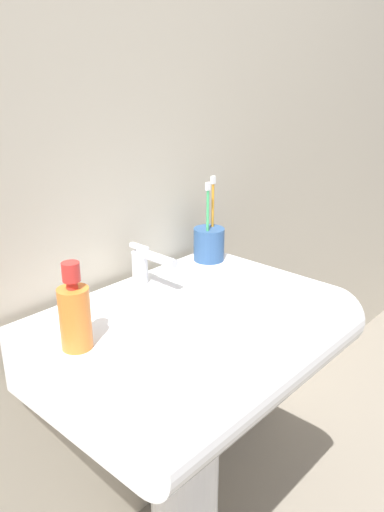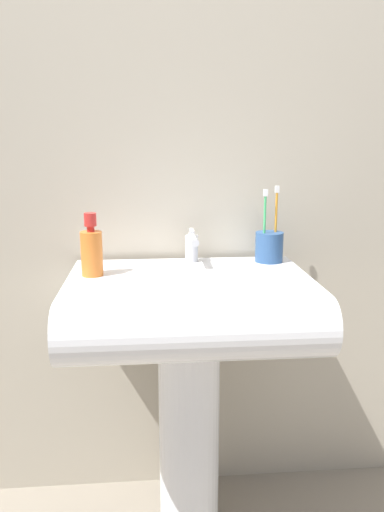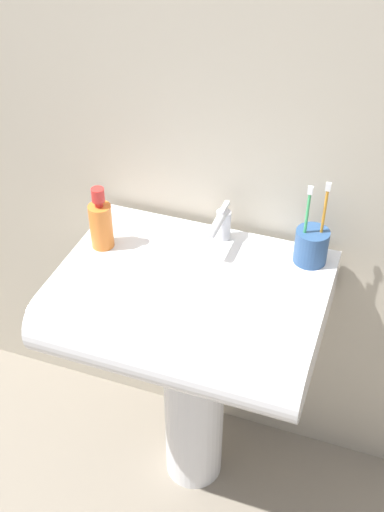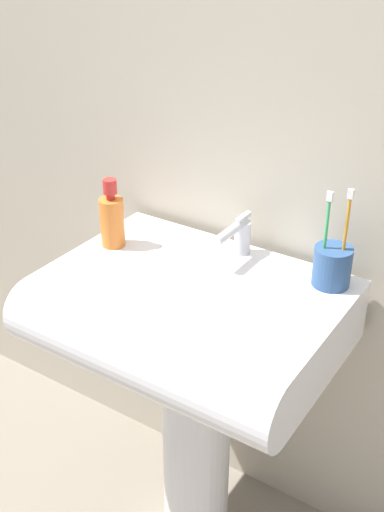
# 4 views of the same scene
# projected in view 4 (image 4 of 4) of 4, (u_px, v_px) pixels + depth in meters

# --- Properties ---
(wall_back) EXTENTS (5.00, 0.05, 2.40)m
(wall_back) POSITION_uv_depth(u_px,v_px,m) (261.00, 63.00, 1.37)
(wall_back) COLOR #B7AD99
(wall_back) RESTS_ON ground
(sink_pedestal) EXTENTS (0.17, 0.17, 0.64)m
(sink_pedestal) POSITION_uv_depth(u_px,v_px,m) (196.00, 437.00, 1.62)
(sink_pedestal) COLOR white
(sink_pedestal) RESTS_ON ground
(sink_basin) EXTENTS (0.64, 0.48, 0.15)m
(sink_basin) POSITION_uv_depth(u_px,v_px,m) (184.00, 319.00, 1.39)
(sink_basin) COLOR white
(sink_basin) RESTS_ON sink_pedestal
(faucet) EXTENTS (0.04, 0.14, 0.10)m
(faucet) POSITION_uv_depth(u_px,v_px,m) (239.00, 235.00, 1.46)
(faucet) COLOR silver
(faucet) RESTS_ON sink_basin
(toothbrush_cup) EXTENTS (0.08, 0.08, 0.22)m
(toothbrush_cup) POSITION_uv_depth(u_px,v_px,m) (332.00, 265.00, 1.35)
(toothbrush_cup) COLOR #2D5184
(toothbrush_cup) RESTS_ON sink_basin
(soap_bottle) EXTENTS (0.06, 0.06, 0.17)m
(soap_bottle) POSITION_uv_depth(u_px,v_px,m) (112.00, 219.00, 1.50)
(soap_bottle) COLOR orange
(soap_bottle) RESTS_ON sink_basin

